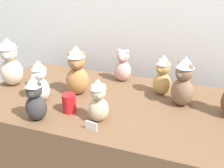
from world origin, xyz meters
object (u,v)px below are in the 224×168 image
(display_table, at_px, (112,147))
(teddy_bear_cream, at_px, (10,63))
(teddy_bear_mocha, at_px, (183,82))
(teddy_bear_caramel, at_px, (77,71))
(teddy_bear_honey, at_px, (162,75))
(teddy_bear_sand, at_px, (98,101))
(party_cup_red, at_px, (69,103))
(teddy_bear_charcoal, at_px, (35,99))
(teddy_bear_blush, at_px, (123,66))
(teddy_bear_snow, at_px, (40,81))

(display_table, height_order, teddy_bear_cream, teddy_bear_cream)
(teddy_bear_mocha, bearing_deg, display_table, -135.55)
(teddy_bear_caramel, height_order, teddy_bear_cream, teddy_bear_cream)
(teddy_bear_honey, height_order, teddy_bear_sand, teddy_bear_honey)
(teddy_bear_sand, height_order, party_cup_red, teddy_bear_sand)
(teddy_bear_charcoal, xyz_separation_m, party_cup_red, (0.13, 0.14, -0.07))
(teddy_bear_blush, distance_m, teddy_bear_snow, 0.60)
(display_table, height_order, party_cup_red, party_cup_red)
(teddy_bear_honey, bearing_deg, teddy_bear_charcoal, -113.01)
(teddy_bear_blush, height_order, teddy_bear_sand, teddy_bear_sand)
(teddy_bear_caramel, bearing_deg, teddy_bear_sand, -68.56)
(teddy_bear_caramel, bearing_deg, party_cup_red, -99.37)
(teddy_bear_mocha, relative_size, teddy_bear_snow, 1.18)
(teddy_bear_blush, bearing_deg, teddy_bear_honey, -21.06)
(teddy_bear_blush, bearing_deg, teddy_bear_snow, -130.89)
(teddy_bear_blush, relative_size, teddy_bear_cream, 0.70)
(teddy_bear_caramel, relative_size, teddy_bear_charcoal, 1.25)
(teddy_bear_blush, bearing_deg, teddy_bear_sand, -86.17)
(teddy_bear_caramel, relative_size, teddy_bear_mocha, 1.05)
(teddy_bear_blush, bearing_deg, teddy_bear_charcoal, -113.67)
(display_table, height_order, teddy_bear_mocha, teddy_bear_mocha)
(teddy_bear_charcoal, height_order, teddy_bear_snow, teddy_bear_snow)
(teddy_bear_blush, distance_m, teddy_bear_sand, 0.56)
(display_table, bearing_deg, teddy_bear_caramel, 173.90)
(teddy_bear_caramel, bearing_deg, teddy_bear_blush, 31.65)
(teddy_bear_caramel, xyz_separation_m, teddy_bear_snow, (-0.18, -0.16, -0.03))
(teddy_bear_cream, xyz_separation_m, party_cup_red, (0.54, -0.19, -0.11))
(teddy_bear_caramel, height_order, teddy_bear_sand, teddy_bear_caramel)
(display_table, bearing_deg, teddy_bear_mocha, 14.54)
(teddy_bear_honey, height_order, teddy_bear_charcoal, teddy_bear_honey)
(teddy_bear_honey, relative_size, teddy_bear_mocha, 0.86)
(teddy_bear_mocha, bearing_deg, teddy_bear_charcoal, -118.80)
(party_cup_red, bearing_deg, teddy_bear_honey, 41.60)
(teddy_bear_blush, distance_m, teddy_bear_charcoal, 0.72)
(teddy_bear_mocha, xyz_separation_m, teddy_bear_charcoal, (-0.73, -0.44, -0.02))
(teddy_bear_charcoal, relative_size, teddy_bear_sand, 1.04)
(teddy_bear_charcoal, height_order, party_cup_red, teddy_bear_charcoal)
(teddy_bear_caramel, relative_size, teddy_bear_cream, 0.96)
(teddy_bear_sand, xyz_separation_m, party_cup_red, (-0.20, 0.03, -0.07))
(teddy_bear_mocha, distance_m, teddy_bear_blush, 0.50)
(teddy_bear_snow, distance_m, party_cup_red, 0.25)
(teddy_bear_honey, distance_m, teddy_bear_cream, 1.03)
(party_cup_red, bearing_deg, teddy_bear_charcoal, -132.57)
(teddy_bear_cream, bearing_deg, party_cup_red, -42.39)
(teddy_bear_caramel, bearing_deg, display_table, -29.10)
(teddy_bear_honey, height_order, teddy_bear_blush, teddy_bear_honey)
(teddy_bear_mocha, height_order, party_cup_red, teddy_bear_mocha)
(teddy_bear_charcoal, bearing_deg, teddy_bear_cream, 128.98)
(teddy_bear_mocha, height_order, teddy_bear_cream, teddy_bear_cream)
(teddy_bear_cream, bearing_deg, teddy_bear_caramel, -19.17)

